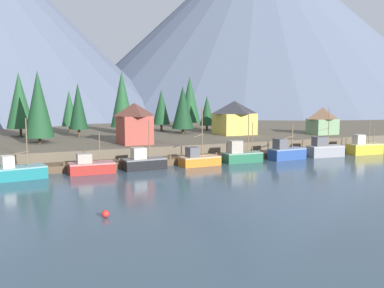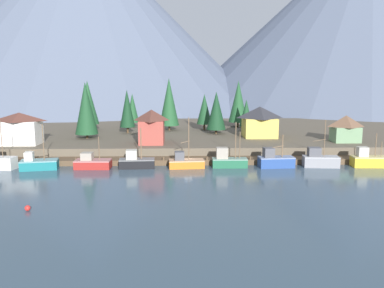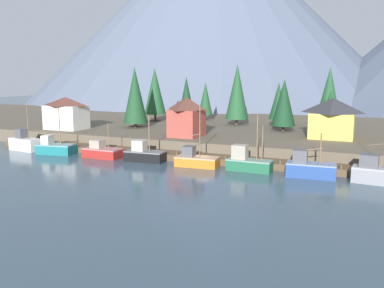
{
  "view_description": "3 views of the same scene",
  "coord_description": "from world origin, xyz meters",
  "px_view_note": "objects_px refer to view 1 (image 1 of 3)",
  "views": [
    {
      "loc": [
        -27.84,
        -64.44,
        11.51
      ],
      "look_at": [
        0.83,
        2.82,
        2.86
      ],
      "focal_mm": 41.91,
      "sensor_mm": 36.0,
      "label": 1
    },
    {
      "loc": [
        -0.72,
        -71.73,
        16.12
      ],
      "look_at": [
        1.33,
        3.4,
        3.45
      ],
      "focal_mm": 37.36,
      "sensor_mm": 36.0,
      "label": 2
    },
    {
      "loc": [
        22.62,
        -55.14,
        12.99
      ],
      "look_at": [
        -2.07,
        1.64,
        2.69
      ],
      "focal_mm": 37.68,
      "sensor_mm": 36.0,
      "label": 3
    }
  ],
  "objects_px": {
    "fishing_boat_red": "(91,166)",
    "conifer_mid_left": "(69,108)",
    "channel_buoy": "(105,214)",
    "house_green": "(323,120)",
    "fishing_boat_black": "(144,162)",
    "fishing_boat_teal": "(20,171)",
    "conifer_far_right": "(122,99)",
    "fishing_boat_yellow": "(364,147)",
    "conifer_mid_right": "(161,107)",
    "fishing_boat_green": "(241,155)",
    "conifer_back_left": "(19,100)",
    "house_yellow": "(234,117)",
    "conifer_near_left": "(207,111)",
    "fishing_boat_blue": "(286,152)",
    "fishing_boat_grey": "(324,149)",
    "conifer_centre": "(183,107)",
    "conifer_back_right": "(78,106)",
    "conifer_near_right": "(38,104)",
    "conifer_far_left": "(190,99)",
    "fishing_boat_orange": "(199,159)",
    "house_red": "(134,123)"
  },
  "relations": [
    {
      "from": "fishing_boat_yellow",
      "to": "conifer_mid_right",
      "type": "height_order",
      "value": "conifer_mid_right"
    },
    {
      "from": "fishing_boat_red",
      "to": "channel_buoy",
      "type": "bearing_deg",
      "value": -95.95
    },
    {
      "from": "fishing_boat_blue",
      "to": "conifer_centre",
      "type": "relative_size",
      "value": 0.63
    },
    {
      "from": "conifer_mid_left",
      "to": "conifer_back_left",
      "type": "xyz_separation_m",
      "value": [
        -10.45,
        -6.59,
        1.92
      ]
    },
    {
      "from": "house_yellow",
      "to": "fishing_boat_red",
      "type": "bearing_deg",
      "value": -149.08
    },
    {
      "from": "fishing_boat_orange",
      "to": "fishing_boat_blue",
      "type": "relative_size",
      "value": 1.41
    },
    {
      "from": "house_green",
      "to": "conifer_far_right",
      "type": "distance_m",
      "value": 42.74
    },
    {
      "from": "fishing_boat_teal",
      "to": "conifer_far_left",
      "type": "distance_m",
      "value": 57.42
    },
    {
      "from": "house_red",
      "to": "house_green",
      "type": "distance_m",
      "value": 40.83
    },
    {
      "from": "fishing_boat_yellow",
      "to": "conifer_back_right",
      "type": "height_order",
      "value": "conifer_back_right"
    },
    {
      "from": "fishing_boat_black",
      "to": "conifer_far_left",
      "type": "relative_size",
      "value": 0.57
    },
    {
      "from": "conifer_near_right",
      "to": "conifer_far_right",
      "type": "xyz_separation_m",
      "value": [
        18.07,
        12.97,
        0.56
      ]
    },
    {
      "from": "channel_buoy",
      "to": "conifer_back_left",
      "type": "bearing_deg",
      "value": 95.1
    },
    {
      "from": "fishing_boat_teal",
      "to": "conifer_far_right",
      "type": "xyz_separation_m",
      "value": [
        22.18,
        32.6,
        8.81
      ]
    },
    {
      "from": "house_green",
      "to": "conifer_near_left",
      "type": "distance_m",
      "value": 25.89
    },
    {
      "from": "conifer_centre",
      "to": "channel_buoy",
      "type": "xyz_separation_m",
      "value": [
        -27.2,
        -48.58,
        -7.75
      ]
    },
    {
      "from": "fishing_boat_grey",
      "to": "house_red",
      "type": "height_order",
      "value": "house_red"
    },
    {
      "from": "fishing_boat_blue",
      "to": "conifer_far_left",
      "type": "bearing_deg",
      "value": 87.98
    },
    {
      "from": "fishing_boat_teal",
      "to": "conifer_centre",
      "type": "bearing_deg",
      "value": 28.28
    },
    {
      "from": "conifer_near_right",
      "to": "conifer_far_left",
      "type": "xyz_separation_m",
      "value": [
        36.76,
        19.81,
        0.23
      ]
    },
    {
      "from": "fishing_boat_teal",
      "to": "conifer_far_left",
      "type": "bearing_deg",
      "value": 34.38
    },
    {
      "from": "fishing_boat_red",
      "to": "conifer_mid_left",
      "type": "bearing_deg",
      "value": 87.29
    },
    {
      "from": "fishing_boat_green",
      "to": "house_green",
      "type": "bearing_deg",
      "value": 26.0
    },
    {
      "from": "house_yellow",
      "to": "conifer_mid_right",
      "type": "xyz_separation_m",
      "value": [
        -11.92,
        12.26,
        1.89
      ]
    },
    {
      "from": "fishing_boat_black",
      "to": "fishing_boat_yellow",
      "type": "distance_m",
      "value": 42.14
    },
    {
      "from": "conifer_far_right",
      "to": "channel_buoy",
      "type": "height_order",
      "value": "conifer_far_right"
    },
    {
      "from": "fishing_boat_teal",
      "to": "conifer_mid_right",
      "type": "relative_size",
      "value": 0.86
    },
    {
      "from": "conifer_near_left",
      "to": "conifer_centre",
      "type": "bearing_deg",
      "value": -146.87
    },
    {
      "from": "channel_buoy",
      "to": "conifer_mid_left",
      "type": "bearing_deg",
      "value": 84.9
    },
    {
      "from": "conifer_near_left",
      "to": "conifer_back_left",
      "type": "bearing_deg",
      "value": 178.06
    },
    {
      "from": "fishing_boat_yellow",
      "to": "conifer_far_left",
      "type": "bearing_deg",
      "value": 118.74
    },
    {
      "from": "fishing_boat_green",
      "to": "fishing_boat_blue",
      "type": "xyz_separation_m",
      "value": [
        8.46,
        -0.31,
        0.02
      ]
    },
    {
      "from": "conifer_centre",
      "to": "fishing_boat_teal",
      "type": "bearing_deg",
      "value": -142.13
    },
    {
      "from": "fishing_boat_blue",
      "to": "channel_buoy",
      "type": "xyz_separation_m",
      "value": [
        -35.66,
        -22.92,
        -0.9
      ]
    },
    {
      "from": "fishing_boat_orange",
      "to": "conifer_back_left",
      "type": "xyz_separation_m",
      "value": [
        -24.42,
        32.36,
        8.7
      ]
    },
    {
      "from": "fishing_boat_green",
      "to": "conifer_back_left",
      "type": "distance_m",
      "value": 46.14
    },
    {
      "from": "fishing_boat_yellow",
      "to": "conifer_mid_right",
      "type": "distance_m",
      "value": 43.44
    },
    {
      "from": "conifer_centre",
      "to": "conifer_far_left",
      "type": "height_order",
      "value": "conifer_far_left"
    },
    {
      "from": "conifer_back_right",
      "to": "conifer_far_right",
      "type": "xyz_separation_m",
      "value": [
        10.05,
        4.8,
        1.28
      ]
    },
    {
      "from": "fishing_boat_blue",
      "to": "fishing_boat_grey",
      "type": "relative_size",
      "value": 0.75
    },
    {
      "from": "conifer_back_right",
      "to": "conifer_near_right",
      "type": "bearing_deg",
      "value": -134.48
    },
    {
      "from": "fishing_boat_red",
      "to": "conifer_near_right",
      "type": "bearing_deg",
      "value": 106.53
    },
    {
      "from": "fishing_boat_grey",
      "to": "conifer_mid_left",
      "type": "relative_size",
      "value": 0.93
    },
    {
      "from": "fishing_boat_red",
      "to": "fishing_boat_yellow",
      "type": "bearing_deg",
      "value": 1.22
    },
    {
      "from": "channel_buoy",
      "to": "fishing_boat_grey",
      "type": "bearing_deg",
      "value": 27.66
    },
    {
      "from": "fishing_boat_green",
      "to": "fishing_boat_yellow",
      "type": "relative_size",
      "value": 1.28
    },
    {
      "from": "fishing_boat_yellow",
      "to": "conifer_far_left",
      "type": "height_order",
      "value": "conifer_far_left"
    },
    {
      "from": "house_green",
      "to": "fishing_boat_black",
      "type": "bearing_deg",
      "value": -163.75
    },
    {
      "from": "conifer_back_left",
      "to": "conifer_far_left",
      "type": "height_order",
      "value": "conifer_back_left"
    },
    {
      "from": "conifer_near_right",
      "to": "conifer_mid_left",
      "type": "bearing_deg",
      "value": 68.28
    }
  ]
}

